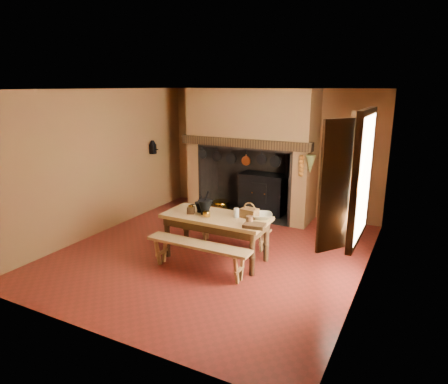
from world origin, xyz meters
name	(u,v)px	position (x,y,z in m)	size (l,w,h in m)	color
floor	(213,252)	(0.00, 0.00, 0.00)	(5.50, 5.50, 0.00)	maroon
ceiling	(212,89)	(0.00, 0.00, 2.80)	(5.50, 5.50, 0.00)	silver
back_wall	(271,152)	(0.00, 2.75, 1.40)	(5.00, 0.02, 2.80)	brown
wall_left	(101,162)	(-2.50, 0.00, 1.40)	(0.02, 5.50, 2.80)	brown
wall_right	(368,193)	(2.50, 0.00, 1.40)	(0.02, 5.50, 2.80)	brown
wall_front	(91,223)	(0.00, -2.75, 1.40)	(5.00, 0.02, 2.80)	brown
chimney_breast	(252,135)	(-0.30, 2.31, 1.81)	(2.95, 0.96, 2.80)	brown
iron_range	(263,193)	(-0.04, 2.45, 0.48)	(1.12, 0.55, 1.60)	black
hearth_pans	(220,206)	(-1.05, 2.22, 0.09)	(0.51, 0.62, 0.20)	gold
hanging_pans	(240,159)	(-0.34, 1.81, 1.36)	(1.92, 0.29, 0.27)	black
onion_string	(301,166)	(1.00, 1.79, 1.33)	(0.12, 0.10, 0.46)	#AF7120
herb_bunch	(311,164)	(1.18, 1.79, 1.38)	(0.20, 0.20, 0.35)	brown
window	(354,176)	(2.35, -0.40, 1.70)	(0.39, 1.75, 1.76)	white
wall_coffee_mill	(153,146)	(-2.42, 1.55, 1.52)	(0.23, 0.16, 0.31)	black
work_table	(216,222)	(0.18, -0.22, 0.65)	(1.78, 0.79, 0.77)	tan
bench_front	(198,251)	(0.18, -0.80, 0.37)	(1.74, 0.31, 0.49)	tan
bench_back	(233,230)	(0.18, 0.43, 0.30)	(1.41, 0.25, 0.40)	tan
mortar_large	(205,206)	(-0.02, -0.22, 0.91)	(0.24, 0.24, 0.41)	black
mortar_small	(200,207)	(-0.16, -0.17, 0.87)	(0.17, 0.17, 0.29)	black
coffee_grinder	(191,210)	(-0.25, -0.31, 0.84)	(0.17, 0.15, 0.18)	#342310
brass_mug_a	(208,214)	(0.08, -0.34, 0.82)	(0.09, 0.09, 0.10)	gold
brass_mug_b	(237,212)	(0.48, -0.03, 0.82)	(0.09, 0.09, 0.10)	gold
mixing_bowl	(262,216)	(0.90, -0.01, 0.81)	(0.35, 0.35, 0.09)	#BDB591
stoneware_crock	(249,220)	(0.84, -0.36, 0.84)	(0.11, 0.11, 0.14)	#4F311D
glass_jar	(236,213)	(0.52, -0.15, 0.85)	(0.09, 0.09, 0.15)	beige
wicker_basket	(249,213)	(0.71, -0.05, 0.85)	(0.29, 0.23, 0.26)	#4A2F16
wooden_tray	(254,226)	(0.96, -0.44, 0.80)	(0.32, 0.23, 0.06)	#342310
brass_cup	(206,214)	(0.07, -0.35, 0.82)	(0.12, 0.12, 0.09)	gold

